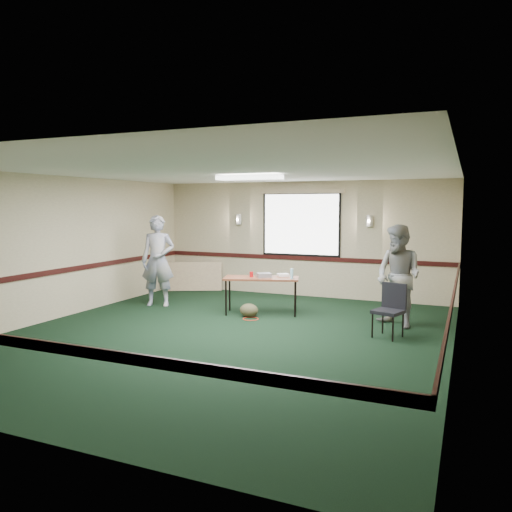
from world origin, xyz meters
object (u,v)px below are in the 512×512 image
at_px(folding_table, 261,280).
at_px(projector, 264,275).
at_px(person_right, 399,276).
at_px(conference_chair, 391,306).
at_px(person_left, 158,261).

xyz_separation_m(folding_table, projector, (0.06, -0.00, 0.10)).
distance_m(folding_table, person_right, 2.63).
xyz_separation_m(folding_table, conference_chair, (2.60, -0.75, -0.17)).
xyz_separation_m(conference_chair, person_left, (-4.94, 0.64, 0.46)).
bearing_deg(person_left, projector, -17.64).
bearing_deg(projector, folding_table, 140.09).
xyz_separation_m(folding_table, person_right, (2.62, -0.01, 0.23)).
xyz_separation_m(projector, conference_chair, (2.55, -0.75, -0.26)).
bearing_deg(folding_table, conference_chair, -33.50).
distance_m(folding_table, person_left, 2.36).
height_order(projector, conference_chair, conference_chair).
height_order(conference_chair, person_left, person_left).
relative_size(projector, person_right, 0.15).
height_order(folding_table, conference_chair, conference_chair).
xyz_separation_m(conference_chair, person_right, (0.02, 0.74, 0.39)).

